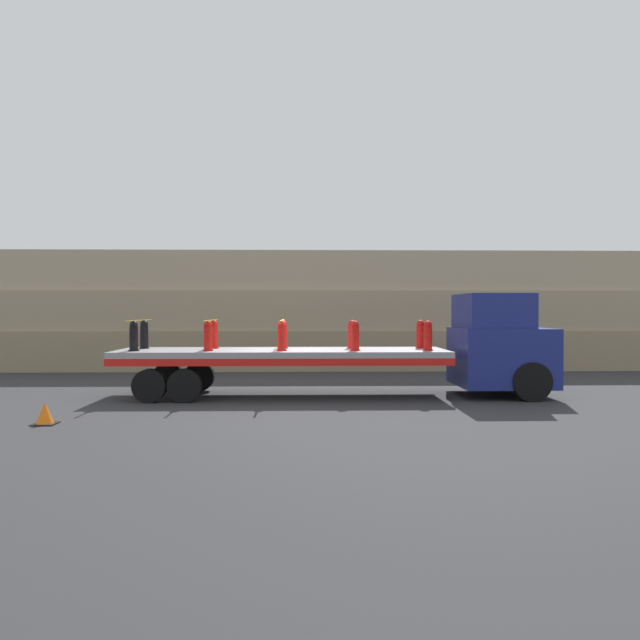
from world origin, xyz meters
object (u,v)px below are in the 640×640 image
object	(u,v)px
fire_hydrant_red_near_1	(208,336)
traffic_cone	(45,414)
fire_hydrant_red_near_4	(428,336)
fire_hydrant_black_near_0	(134,336)
fire_hydrant_red_near_3	(355,336)
fire_hydrant_red_near_2	(282,336)
truck_cab	(502,345)
flatbed_trailer	(263,358)
fire_hydrant_red_far_1	(214,335)
fire_hydrant_red_far_4	(420,334)
fire_hydrant_red_far_3	(352,335)
fire_hydrant_red_far_2	(283,335)
fire_hydrant_black_far_0	(144,335)

from	to	relation	value
fire_hydrant_red_near_1	traffic_cone	world-z (taller)	fire_hydrant_red_near_1
fire_hydrant_red_near_4	traffic_cone	xyz separation A→B (m)	(-9.10, -3.78, -1.52)
fire_hydrant_black_near_0	fire_hydrant_red_near_3	world-z (taller)	same
fire_hydrant_red_near_1	fire_hydrant_red_near_2	bearing A→B (deg)	0.00
truck_cab	fire_hydrant_red_near_3	size ratio (longest dim) A/B	3.51
flatbed_trailer	fire_hydrant_red_far_1	distance (m)	1.71
truck_cab	fire_hydrant_black_near_0	size ratio (longest dim) A/B	3.51
fire_hydrant_red_far_4	truck_cab	bearing A→B (deg)	-13.77
fire_hydrant_red_near_3	traffic_cone	world-z (taller)	fire_hydrant_red_near_3
flatbed_trailer	fire_hydrant_black_near_0	world-z (taller)	fire_hydrant_black_near_0
truck_cab	fire_hydrant_red_near_3	distance (m)	4.39
fire_hydrant_red_far_1	fire_hydrant_red_far_3	bearing A→B (deg)	0.00
fire_hydrant_red_far_1	fire_hydrant_red_near_2	distance (m)	2.34
fire_hydrant_red_far_1	fire_hydrant_red_far_4	size ratio (longest dim) A/B	1.00
flatbed_trailer	fire_hydrant_red_near_3	world-z (taller)	fire_hydrant_red_near_3
fire_hydrant_red_far_2	fire_hydrant_red_near_3	bearing A→B (deg)	-28.69
truck_cab	fire_hydrant_red_far_4	world-z (taller)	truck_cab
fire_hydrant_red_near_1	fire_hydrant_red_near_3	distance (m)	4.10
fire_hydrant_black_far_0	fire_hydrant_red_far_4	bearing A→B (deg)	0.00
fire_hydrant_red_far_4	flatbed_trailer	bearing A→B (deg)	-173.15
fire_hydrant_red_far_3	traffic_cone	bearing A→B (deg)	-145.18
flatbed_trailer	truck_cab	bearing A→B (deg)	0.00
fire_hydrant_red_near_2	traffic_cone	bearing A→B (deg)	-142.90
fire_hydrant_red_near_1	fire_hydrant_red_near_3	size ratio (longest dim) A/B	1.00
fire_hydrant_black_near_0	fire_hydrant_black_far_0	world-z (taller)	same
fire_hydrant_red_near_1	fire_hydrant_red_far_3	xyz separation A→B (m)	(4.10, 1.12, 0.00)
fire_hydrant_black_near_0	fire_hydrant_red_far_2	distance (m)	4.25
flatbed_trailer	fire_hydrant_red_near_1	bearing A→B (deg)	-159.22
fire_hydrant_black_near_0	fire_hydrant_red_near_2	xyz separation A→B (m)	(4.10, 0.00, 0.00)
fire_hydrant_red_near_4	fire_hydrant_black_near_0	bearing A→B (deg)	180.00
fire_hydrant_red_far_4	fire_hydrant_red_far_2	bearing A→B (deg)	180.00
fire_hydrant_red_far_2	fire_hydrant_red_far_3	xyz separation A→B (m)	(2.05, 0.00, 0.00)
fire_hydrant_red_near_2	fire_hydrant_red_far_1	bearing A→B (deg)	151.31
truck_cab	fire_hydrant_red_far_1	distance (m)	8.47
fire_hydrant_red_near_3	fire_hydrant_black_near_0	bearing A→B (deg)	180.00
fire_hydrant_black_far_0	truck_cab	bearing A→B (deg)	-3.06
fire_hydrant_red_near_4	fire_hydrant_red_near_1	bearing A→B (deg)	180.00
flatbed_trailer	fire_hydrant_red_far_2	size ratio (longest dim) A/B	11.19
fire_hydrant_red_far_1	flatbed_trailer	bearing A→B (deg)	-20.78
truck_cab	fire_hydrant_red_far_3	bearing A→B (deg)	172.63
fire_hydrant_red_near_1	truck_cab	bearing A→B (deg)	3.80
fire_hydrant_red_near_3	fire_hydrant_red_near_4	bearing A→B (deg)	0.00
fire_hydrant_red_far_4	fire_hydrant_red_near_1	bearing A→B (deg)	-169.66
fire_hydrant_black_far_0	fire_hydrant_red_far_3	bearing A→B (deg)	0.00
fire_hydrant_red_near_4	traffic_cone	world-z (taller)	fire_hydrant_red_near_4
fire_hydrant_red_near_1	fire_hydrant_red_near_4	bearing A→B (deg)	0.00
truck_cab	fire_hydrant_black_far_0	size ratio (longest dim) A/B	3.51
fire_hydrant_black_far_0	fire_hydrant_red_near_1	bearing A→B (deg)	-28.69
truck_cab	fire_hydrant_black_near_0	world-z (taller)	truck_cab
truck_cab	fire_hydrant_black_far_0	world-z (taller)	truck_cab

